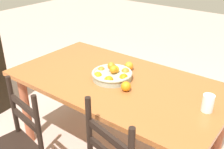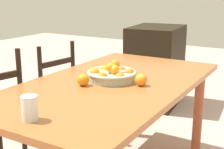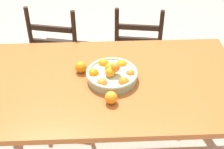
{
  "view_description": "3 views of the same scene",
  "coord_description": "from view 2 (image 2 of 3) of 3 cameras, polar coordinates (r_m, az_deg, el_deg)",
  "views": [
    {
      "loc": [
        -1.16,
        1.57,
        1.79
      ],
      "look_at": [
        0.04,
        0.01,
        0.81
      ],
      "focal_mm": 43.12,
      "sensor_mm": 36.0,
      "label": 1
    },
    {
      "loc": [
        -1.78,
        -1.06,
        1.37
      ],
      "look_at": [
        0.04,
        0.01,
        0.81
      ],
      "focal_mm": 52.39,
      "sensor_mm": 36.0,
      "label": 2
    },
    {
      "loc": [
        -0.04,
        -1.66,
        2.1
      ],
      "look_at": [
        0.04,
        0.01,
        0.81
      ],
      "focal_mm": 52.88,
      "sensor_mm": 36.0,
      "label": 3
    }
  ],
  "objects": [
    {
      "name": "dining_table",
      "position": [
        2.19,
        -0.22,
        -3.83
      ],
      "size": [
        1.77,
        0.97,
        0.77
      ],
      "color": "#9F5A2C",
      "rests_on": "ground"
    },
    {
      "name": "drinking_glass",
      "position": [
        1.57,
        -14.18,
        -5.71
      ],
      "size": [
        0.08,
        0.08,
        0.12
      ],
      "primitive_type": "cylinder",
      "color": "silver",
      "rests_on": "dining_table"
    },
    {
      "name": "fruit_bowl",
      "position": [
        2.18,
        0.0,
        0.04
      ],
      "size": [
        0.33,
        0.33,
        0.14
      ],
      "color": "#9EAB98",
      "rests_on": "dining_table"
    },
    {
      "name": "orange_loose_1",
      "position": [
        2.07,
        5.09,
        -0.94
      ],
      "size": [
        0.08,
        0.08,
        0.08
      ],
      "primitive_type": "sphere",
      "color": "orange",
      "rests_on": "dining_table"
    },
    {
      "name": "chair_by_cabinet",
      "position": [
        2.98,
        -11.07,
        -3.8
      ],
      "size": [
        0.48,
        0.48,
        0.93
      ],
      "rotation": [
        0.0,
        0.0,
        2.99
      ],
      "color": "black",
      "rests_on": "ground"
    },
    {
      "name": "cabinet",
      "position": [
        3.96,
        7.59,
        1.55
      ],
      "size": [
        0.76,
        0.62,
        0.94
      ],
      "primitive_type": "cube",
      "rotation": [
        0.0,
        0.0,
        0.1
      ],
      "color": "black",
      "rests_on": "ground"
    },
    {
      "name": "orange_loose_0",
      "position": [
        2.07,
        -5.06,
        -0.95
      ],
      "size": [
        0.08,
        0.08,
        0.08
      ],
      "primitive_type": "sphere",
      "color": "orange",
      "rests_on": "dining_table"
    }
  ]
}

